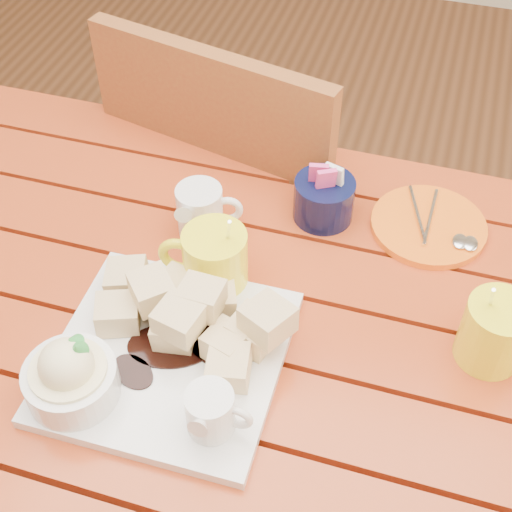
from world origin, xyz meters
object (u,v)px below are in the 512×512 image
(table, at_px, (215,356))
(coffee_mug_left, at_px, (213,260))
(coffee_mug_right, at_px, (497,332))
(chair_far, at_px, (248,205))
(orange_saucer, at_px, (429,226))
(dessert_plate, at_px, (153,351))

(table, bearing_deg, coffee_mug_left, 102.85)
(coffee_mug_right, bearing_deg, chair_far, 130.54)
(coffee_mug_left, distance_m, orange_saucer, 0.34)
(dessert_plate, relative_size, coffee_mug_right, 2.10)
(coffee_mug_right, bearing_deg, table, 178.23)
(table, xyz_separation_m, coffee_mug_right, (0.37, 0.03, 0.16))
(dessert_plate, height_order, coffee_mug_right, coffee_mug_right)
(coffee_mug_left, bearing_deg, chair_far, 96.67)
(coffee_mug_right, distance_m, orange_saucer, 0.24)
(coffee_mug_left, relative_size, chair_far, 0.16)
(coffee_mug_left, height_order, orange_saucer, coffee_mug_left)
(table, distance_m, coffee_mug_right, 0.40)
(coffee_mug_left, bearing_deg, orange_saucer, 31.62)
(coffee_mug_left, relative_size, orange_saucer, 0.85)
(orange_saucer, bearing_deg, coffee_mug_left, -143.80)
(table, bearing_deg, coffee_mug_right, 5.28)
(dessert_plate, xyz_separation_m, orange_saucer, (0.30, 0.35, -0.03))
(dessert_plate, xyz_separation_m, coffee_mug_left, (0.03, 0.15, 0.02))
(dessert_plate, bearing_deg, table, 71.07)
(table, height_order, dessert_plate, dessert_plate)
(table, bearing_deg, chair_far, 101.40)
(coffee_mug_right, bearing_deg, orange_saucer, 109.07)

